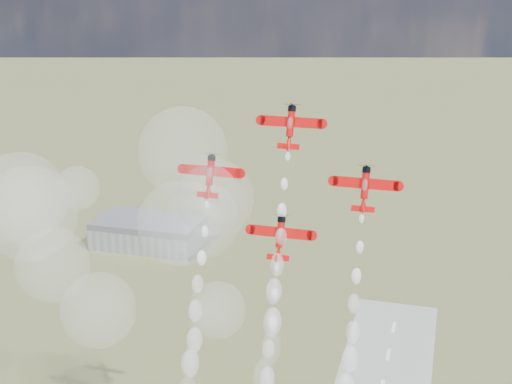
{
  "coord_description": "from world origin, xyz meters",
  "views": [
    {
      "loc": [
        14.53,
        -110.07,
        129.12
      ],
      "look_at": [
        -22.23,
        20.56,
        85.05
      ],
      "focal_mm": 50.0,
      "sensor_mm": 36.0,
      "label": 1
    }
  ],
  "objects_px": {
    "hangar": "(149,232)",
    "plane_right": "(365,188)",
    "plane_left": "(210,175)",
    "plane_slot": "(280,237)",
    "plane_lead": "(290,126)"
  },
  "relations": [
    {
      "from": "hangar",
      "to": "plane_right",
      "type": "distance_m",
      "value": 215.25
    },
    {
      "from": "plane_left",
      "to": "hangar",
      "type": "bearing_deg",
      "value": 118.91
    },
    {
      "from": "plane_left",
      "to": "plane_right",
      "type": "bearing_deg",
      "value": 0.0
    },
    {
      "from": "hangar",
      "to": "plane_lead",
      "type": "height_order",
      "value": "plane_lead"
    },
    {
      "from": "hangar",
      "to": "plane_lead",
      "type": "bearing_deg",
      "value": -56.31
    },
    {
      "from": "plane_lead",
      "to": "plane_slot",
      "type": "distance_m",
      "value": 21.95
    },
    {
      "from": "hangar",
      "to": "plane_slot",
      "type": "height_order",
      "value": "plane_slot"
    },
    {
      "from": "plane_lead",
      "to": "plane_left",
      "type": "xyz_separation_m",
      "value": [
        -15.68,
        -3.84,
        -10.28
      ]
    },
    {
      "from": "plane_left",
      "to": "plane_slot",
      "type": "distance_m",
      "value": 19.14
    },
    {
      "from": "plane_lead",
      "to": "plane_slot",
      "type": "height_order",
      "value": "plane_lead"
    },
    {
      "from": "plane_right",
      "to": "plane_left",
      "type": "bearing_deg",
      "value": 180.0
    },
    {
      "from": "plane_left",
      "to": "plane_slot",
      "type": "height_order",
      "value": "plane_left"
    },
    {
      "from": "hangar",
      "to": "plane_left",
      "type": "relative_size",
      "value": 4.0
    },
    {
      "from": "plane_left",
      "to": "plane_right",
      "type": "xyz_separation_m",
      "value": [
        31.36,
        0.0,
        0.0
      ]
    },
    {
      "from": "plane_left",
      "to": "plane_right",
      "type": "relative_size",
      "value": 1.0
    }
  ]
}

